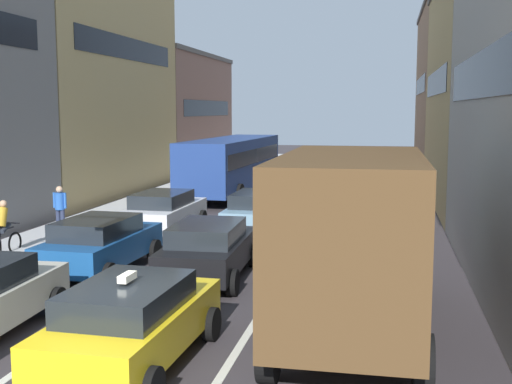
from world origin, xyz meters
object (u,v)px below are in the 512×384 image
sedan_right_lane_behind_truck (353,232)px  bus_mid_queue_primary (232,161)px  cyclist_on_sidewalk (3,230)px  pedestrian_near_kerb (60,206)px  wagon_right_lane_far (364,203)px  sedan_left_lane_third (164,211)px  taxi_centre_lane_front (132,321)px  wagon_left_lane_second (100,243)px  removalist_box_truck (353,237)px  sedan_centre_lane_second (209,249)px  hatchback_centre_lane_third (259,211)px

sedan_right_lane_behind_truck → bus_mid_queue_primary: size_ratio=0.41×
bus_mid_queue_primary → cyclist_on_sidewalk: bus_mid_queue_primary is taller
sedan_right_lane_behind_truck → pedestrian_near_kerb: 10.64m
wagon_right_lane_far → sedan_left_lane_third: bearing=116.4°
taxi_centre_lane_front → wagon_left_lane_second: taxi_centre_lane_front is taller
removalist_box_truck → wagon_right_lane_far: bearing=1.0°
bus_mid_queue_primary → pedestrian_near_kerb: bus_mid_queue_primary is taller
taxi_centre_lane_front → wagon_left_lane_second: 6.81m
sedan_right_lane_behind_truck → wagon_left_lane_second: bearing=113.4°
wagon_right_lane_far → cyclist_on_sidewalk: (-10.16, -7.91, 0.05)m
wagon_right_lane_far → pedestrian_near_kerb: pedestrian_near_kerb is taller
wagon_left_lane_second → wagon_right_lane_far: bearing=-34.5°
sedan_right_lane_behind_truck → pedestrian_near_kerb: (-10.43, 2.10, 0.15)m
sedan_centre_lane_second → sedan_left_lane_third: bearing=27.5°
sedan_right_lane_behind_truck → hatchback_centre_lane_third: bearing=45.5°
taxi_centre_lane_front → sedan_centre_lane_second: taxi_centre_lane_front is taller
removalist_box_truck → taxi_centre_lane_front: 4.33m
taxi_centre_lane_front → sedan_left_lane_third: bearing=19.0°
wagon_right_lane_far → hatchback_centre_lane_third: bearing=127.0°
sedan_centre_lane_second → wagon_right_lane_far: same height
wagon_left_lane_second → sedan_right_lane_behind_truck: (6.56, 2.97, 0.00)m
removalist_box_truck → wagon_left_lane_second: 7.97m
taxi_centre_lane_front → sedan_right_lane_behind_truck: 9.48m
taxi_centre_lane_front → wagon_right_lane_far: size_ratio=1.01×
wagon_left_lane_second → wagon_right_lane_far: size_ratio=1.01×
hatchback_centre_lane_third → bus_mid_queue_primary: bus_mid_queue_primary is taller
removalist_box_truck → taxi_centre_lane_front: size_ratio=1.77×
sedan_centre_lane_second → pedestrian_near_kerb: bearing=51.1°
wagon_right_lane_far → sedan_right_lane_behind_truck: bearing=179.4°
sedan_left_lane_third → bus_mid_queue_primary: bearing=1.4°
sedan_centre_lane_second → pedestrian_near_kerb: pedestrian_near_kerb is taller
sedan_centre_lane_second → pedestrian_near_kerb: size_ratio=2.63×
taxi_centre_lane_front → hatchback_centre_lane_third: bearing=3.1°
cyclist_on_sidewalk → hatchback_centre_lane_third: bearing=-51.0°
bus_mid_queue_primary → sedan_centre_lane_second: bearing=-165.9°
wagon_left_lane_second → pedestrian_near_kerb: 6.37m
sedan_right_lane_behind_truck → bus_mid_queue_primary: bearing=26.6°
taxi_centre_lane_front → cyclist_on_sidewalk: bearing=46.7°
removalist_box_truck → cyclist_on_sidewalk: (-10.40, 4.78, -1.12)m
wagon_left_lane_second → sedan_left_lane_third: 5.57m
sedan_left_lane_third → cyclist_on_sidewalk: bearing=145.3°
cyclist_on_sidewalk → pedestrian_near_kerb: 4.10m
cyclist_on_sidewalk → pedestrian_near_kerb: bearing=5.6°
wagon_left_lane_second → pedestrian_near_kerb: size_ratio=2.63×
removalist_box_truck → bus_mid_queue_primary: bearing=19.7°
taxi_centre_lane_front → hatchback_centre_lane_third: (-0.21, 12.19, -0.00)m
cyclist_on_sidewalk → bus_mid_queue_primary: bearing=-12.1°
removalist_box_truck → sedan_centre_lane_second: (-3.86, 3.68, -1.18)m
wagon_left_lane_second → sedan_centre_lane_second: bearing=-89.9°
removalist_box_truck → wagon_left_lane_second: bearing=61.1°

